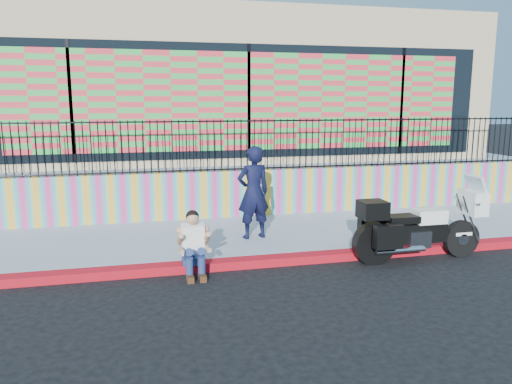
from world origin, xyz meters
name	(u,v)px	position (x,y,z in m)	size (l,w,h in m)	color
ground	(299,263)	(0.00, 0.00, 0.00)	(90.00, 90.00, 0.00)	black
red_curb	(299,259)	(0.00, 0.00, 0.07)	(16.00, 0.30, 0.15)	red
sidewalk	(275,235)	(0.00, 1.65, 0.07)	(16.00, 3.00, 0.15)	#9197AE
mural_wall	(257,193)	(0.00, 3.25, 0.70)	(16.00, 0.20, 1.10)	#E03A8A
metal_fence	(257,145)	(0.00, 3.25, 1.85)	(15.80, 0.04, 1.20)	black
elevated_platform	(222,168)	(0.00, 8.35, 0.62)	(16.00, 10.00, 1.25)	#9197AE
storefront_building	(222,89)	(0.00, 8.13, 3.25)	(14.00, 8.06, 4.00)	tan
police_motorcycle	(417,226)	(2.12, -0.35, 0.64)	(2.46, 0.81, 1.53)	black
police_officer	(253,193)	(-0.55, 1.29, 1.08)	(0.68, 0.44, 1.86)	black
seated_man	(194,250)	(-1.91, -0.24, 0.45)	(0.54, 0.71, 1.06)	navy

